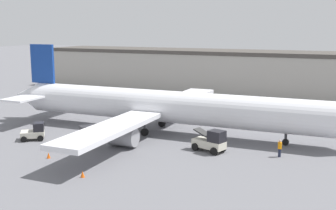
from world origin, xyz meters
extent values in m
plane|color=slate|center=(0.00, 0.00, 0.00)|extent=(400.00, 400.00, 0.00)
cube|color=#ADA89E|center=(7.37, 33.80, 3.69)|extent=(97.13, 11.33, 7.38)
cube|color=#47423D|center=(7.37, 33.80, 7.73)|extent=(97.13, 11.55, 0.70)
cylinder|color=white|center=(0.00, 0.00, 3.18)|extent=(37.95, 4.82, 3.75)
cone|color=white|center=(-20.98, -0.59, 3.18)|extent=(4.23, 3.68, 3.57)
cube|color=white|center=(-2.17, 9.89, 2.52)|extent=(4.26, 16.25, 0.50)
cube|color=white|center=(-1.61, -10.00, 2.52)|extent=(4.26, 16.25, 0.50)
cylinder|color=#939399|center=(-2.10, 7.47, 1.15)|extent=(3.07, 2.03, 1.95)
cylinder|color=#939399|center=(-1.68, -7.58, 1.15)|extent=(3.07, 2.03, 1.95)
cube|color=navy|center=(-18.17, -0.51, 7.61)|extent=(3.59, 0.46, 5.12)
cube|color=white|center=(-18.29, 3.61, 3.55)|extent=(3.50, 4.60, 0.24)
cube|color=white|center=(-18.05, -4.64, 3.55)|extent=(3.50, 4.60, 0.24)
cylinder|color=#38383D|center=(13.62, 0.39, 0.65)|extent=(0.28, 0.28, 1.30)
cylinder|color=black|center=(13.62, 0.39, 0.35)|extent=(0.71, 0.37, 0.70)
cylinder|color=#38383D|center=(-1.82, -2.49, 0.65)|extent=(0.28, 0.28, 1.30)
cylinder|color=black|center=(-1.82, -2.49, 0.45)|extent=(0.91, 0.38, 0.90)
cylinder|color=#38383D|center=(-1.96, 2.39, 0.65)|extent=(0.28, 0.28, 1.30)
cylinder|color=black|center=(-1.96, 2.39, 0.45)|extent=(0.91, 0.38, 0.90)
cylinder|color=#1E2338|center=(13.81, -4.07, 0.41)|extent=(0.27, 0.27, 0.82)
cylinder|color=orange|center=(13.81, -4.07, 1.14)|extent=(0.38, 0.38, 0.65)
sphere|color=tan|center=(13.81, -4.07, 1.59)|extent=(0.24, 0.24, 0.24)
cube|color=#B2B2B7|center=(-5.94, -8.16, 0.74)|extent=(3.18, 2.98, 0.74)
cube|color=black|center=(-5.34, -8.62, 1.64)|extent=(1.87, 1.93, 1.05)
cylinder|color=black|center=(-5.69, -9.40, 0.37)|extent=(0.77, 0.67, 0.75)
cylinder|color=black|center=(-4.68, -8.06, 0.37)|extent=(0.77, 0.67, 0.75)
cylinder|color=black|center=(-7.20, -8.26, 0.37)|extent=(0.77, 0.67, 0.75)
cylinder|color=black|center=(-6.19, -6.92, 0.37)|extent=(0.77, 0.67, 0.75)
cube|color=beige|center=(6.96, -5.14, 0.78)|extent=(3.64, 2.36, 0.78)
cube|color=black|center=(7.86, -5.41, 1.73)|extent=(1.79, 1.68, 1.12)
cube|color=#333333|center=(6.38, -4.97, 1.77)|extent=(2.29, 1.58, 0.80)
cylinder|color=black|center=(7.88, -6.18, 0.39)|extent=(0.82, 0.49, 0.77)
cylinder|color=black|center=(8.29, -4.78, 0.39)|extent=(0.82, 0.49, 0.77)
cylinder|color=black|center=(5.62, -5.50, 0.39)|extent=(0.82, 0.49, 0.77)
cylinder|color=black|center=(6.04, -4.11, 0.39)|extent=(0.82, 0.49, 0.77)
cube|color=beige|center=(-12.36, -9.25, 0.66)|extent=(3.07, 2.96, 0.66)
cube|color=black|center=(-11.82, -8.81, 1.46)|extent=(1.86, 1.95, 0.94)
cylinder|color=black|center=(-11.12, -9.41, 0.33)|extent=(0.69, 0.63, 0.66)
cylinder|color=black|center=(-12.24, -8.00, 0.33)|extent=(0.69, 0.63, 0.66)
cylinder|color=black|center=(-12.49, -10.49, 0.33)|extent=(0.69, 0.63, 0.66)
cylinder|color=black|center=(-13.61, -9.08, 0.33)|extent=(0.69, 0.63, 0.66)
cone|color=#EF590F|center=(-6.20, -13.84, 0.28)|extent=(0.36, 0.36, 0.55)
cone|color=#EF590F|center=(-0.06, -16.77, 0.28)|extent=(0.36, 0.36, 0.55)
camera|label=1|loc=(20.58, -44.12, 12.32)|focal=45.00mm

